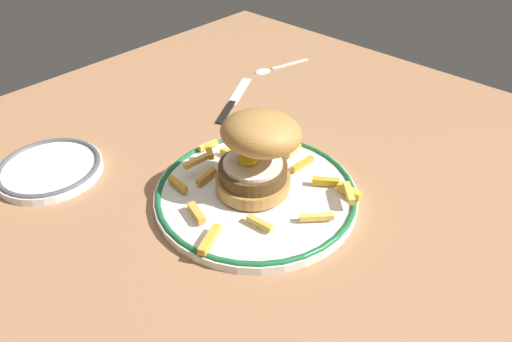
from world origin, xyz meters
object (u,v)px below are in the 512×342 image
burger (259,150)px  spoon (268,68)px  side_plate (49,169)px  knife (232,102)px  dinner_plate (256,193)px

burger → spoon: bearing=129.6°
burger → side_plate: bearing=-146.7°
burger → knife: burger is taller
dinner_plate → burger: burger is taller
dinner_plate → side_plate: 30.72cm
knife → spoon: size_ratio=1.25×
side_plate → knife: size_ratio=0.91×
side_plate → spoon: side_plate is taller
knife → dinner_plate: bearing=-37.8°
side_plate → knife: bearing=81.8°
knife → spoon: spoon is taller
dinner_plate → spoon: size_ratio=2.09×
side_plate → spoon: bearing=89.8°
side_plate → knife: 33.23cm
dinner_plate → knife: (-21.27, 16.52, -0.58)cm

